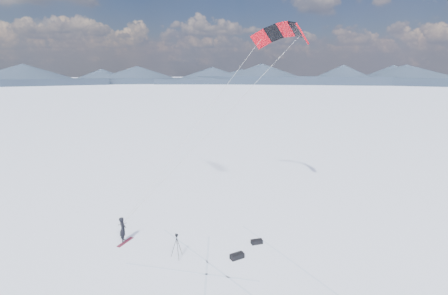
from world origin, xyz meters
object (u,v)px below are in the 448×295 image
snowboard (125,242)px  tripod (177,242)px  snowkiter (124,241)px  gear_bag_a (237,256)px  gear_bag_b (257,242)px

snowboard → tripod: 4.14m
snowkiter → snowboard: bearing=-145.1°
tripod → gear_bag_a: (3.16, -1.64, -0.81)m
snowboard → gear_bag_a: size_ratio=1.61×
snowkiter → tripod: tripod is taller
snowboard → gear_bag_b: size_ratio=1.75×
snowboard → tripod: (2.52, -3.14, 0.95)m
snowkiter → gear_bag_b: size_ratio=2.19×
tripod → snowkiter: bearing=102.7°
snowboard → snowkiter: bearing=73.3°
gear_bag_b → snowkiter: bearing=162.4°
snowboard → tripod: size_ratio=0.90×
tripod → gear_bag_b: 5.20m
snowkiter → snowboard: size_ratio=1.25×
snowkiter → gear_bag_a: snowkiter is taller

